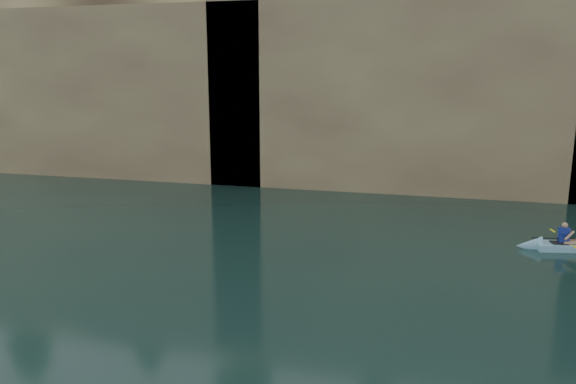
# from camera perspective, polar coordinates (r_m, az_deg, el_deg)

# --- Properties ---
(cliff) EXTENTS (70.00, 16.00, 12.00)m
(cliff) POSITION_cam_1_polar(r_m,az_deg,el_deg) (38.41, 11.33, 11.27)
(cliff) COLOR tan
(cliff) RESTS_ON ground
(cliff_slab_west) EXTENTS (26.00, 2.40, 10.56)m
(cliff_slab_west) POSITION_cam_1_polar(r_m,az_deg,el_deg) (38.28, -21.49, 9.59)
(cliff_slab_west) COLOR tan
(cliff_slab_west) RESTS_ON ground
(cliff_slab_center) EXTENTS (24.00, 2.40, 11.40)m
(cliff_slab_center) POSITION_cam_1_polar(r_m,az_deg,el_deg) (30.94, 14.14, 10.42)
(cliff_slab_center) COLOR tan
(cliff_slab_center) RESTS_ON ground
(sea_cave_west) EXTENTS (4.50, 1.00, 4.00)m
(sea_cave_west) POSITION_cam_1_polar(r_m,az_deg,el_deg) (36.85, -19.17, 4.56)
(sea_cave_west) COLOR black
(sea_cave_west) RESTS_ON ground
(sea_cave_center) EXTENTS (3.50, 1.00, 3.20)m
(sea_cave_center) POSITION_cam_1_polar(r_m,az_deg,el_deg) (31.36, 2.69, 3.26)
(sea_cave_center) COLOR black
(sea_cave_center) RESTS_ON ground
(kayaker_ltblue_mid) EXTENTS (3.46, 2.49, 1.29)m
(kayaker_ltblue_mid) POSITION_cam_1_polar(r_m,az_deg,el_deg) (23.17, 26.13, -4.90)
(kayaker_ltblue_mid) COLOR #86BFE1
(kayaker_ltblue_mid) RESTS_ON ground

